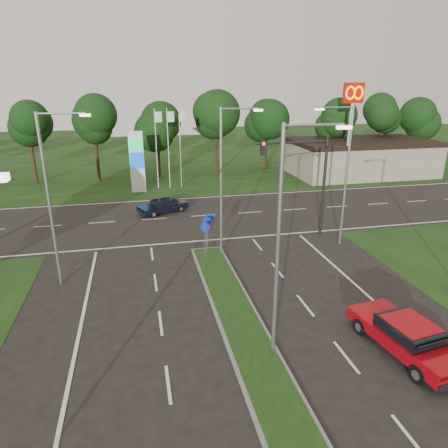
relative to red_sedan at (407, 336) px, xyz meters
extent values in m
cube|color=black|center=(-6.00, 50.15, -0.74)|extent=(160.00, 50.00, 0.02)
cube|color=black|center=(-6.00, 19.15, -0.74)|extent=(160.00, 12.00, 0.02)
cube|color=slate|center=(-6.00, -0.85, -0.68)|extent=(2.00, 26.00, 0.12)
cube|color=gray|center=(16.00, 31.15, 1.26)|extent=(16.00, 9.00, 4.00)
cylinder|color=gray|center=(-5.20, 1.15, 3.76)|extent=(0.16, 0.16, 9.00)
cylinder|color=gray|center=(-4.10, 1.15, 8.16)|extent=(2.20, 0.10, 0.10)
cube|color=#FFF2CC|center=(-3.00, 1.15, 8.06)|extent=(0.50, 0.22, 0.12)
cylinder|color=gray|center=(-5.20, 11.15, 3.76)|extent=(0.16, 0.16, 9.00)
cylinder|color=gray|center=(-4.10, 11.15, 8.16)|extent=(2.20, 0.10, 0.10)
cube|color=#FFF2CC|center=(-3.00, 11.15, 8.06)|extent=(0.50, 0.22, 0.12)
cylinder|color=gray|center=(-14.50, 9.15, 3.76)|extent=(0.16, 0.16, 9.00)
cylinder|color=gray|center=(-13.40, 9.15, 8.16)|extent=(2.20, 0.10, 0.10)
cube|color=#FFF2CC|center=(-12.30, 9.15, 8.06)|extent=(0.50, 0.22, 0.12)
cylinder|color=gray|center=(3.00, 11.15, 3.76)|extent=(0.16, 0.16, 9.00)
cylinder|color=gray|center=(1.90, 11.15, 8.16)|extent=(2.20, 0.10, 0.10)
cube|color=#FFF2CC|center=(0.80, 11.15, 8.06)|extent=(0.50, 0.22, 0.12)
cylinder|color=black|center=(2.50, 13.15, 2.76)|extent=(0.20, 0.20, 7.00)
cylinder|color=black|center=(0.00, 13.15, 5.86)|extent=(5.00, 0.14, 0.14)
cube|color=black|center=(-2.00, 13.15, 5.56)|extent=(0.28, 0.28, 0.90)
sphere|color=#FF190C|center=(-2.00, 12.97, 5.86)|extent=(0.20, 0.20, 0.20)
cylinder|color=gray|center=(-6.30, 10.65, 0.36)|extent=(0.06, 0.06, 2.20)
cylinder|color=#0C26A5|center=(-6.30, 10.65, 1.36)|extent=(0.56, 0.04, 0.56)
cylinder|color=gray|center=(-6.00, 11.65, 0.36)|extent=(0.06, 0.06, 2.20)
cylinder|color=#0C26A5|center=(-6.00, 11.65, 1.36)|extent=(0.56, 0.04, 0.56)
cylinder|color=gray|center=(-5.70, 12.35, 0.36)|extent=(0.06, 0.06, 2.20)
cylinder|color=#0C26A5|center=(-5.70, 12.35, 1.36)|extent=(0.56, 0.04, 0.56)
cube|color=silver|center=(-10.00, 28.15, 2.26)|extent=(1.40, 0.30, 6.00)
cube|color=#0CA53F|center=(-10.00, 27.97, 4.06)|extent=(1.30, 0.08, 1.20)
cube|color=#0C3FBF|center=(-10.00, 27.97, 2.46)|extent=(1.30, 0.08, 1.60)
cylinder|color=silver|center=(-8.00, 29.15, 3.26)|extent=(0.08, 0.08, 8.00)
cube|color=#B2D8B2|center=(-7.65, 29.15, 6.46)|extent=(0.70, 0.02, 1.00)
cylinder|color=silver|center=(-6.80, 29.15, 3.26)|extent=(0.08, 0.08, 8.00)
cube|color=#B2D8B2|center=(-6.45, 29.15, 6.46)|extent=(0.70, 0.02, 1.00)
cylinder|color=silver|center=(-5.60, 29.15, 3.26)|extent=(0.08, 0.08, 8.00)
cube|color=#B2D8B2|center=(-5.25, 29.15, 6.46)|extent=(0.70, 0.02, 1.00)
cylinder|color=silver|center=(12.00, 27.15, 4.26)|extent=(0.30, 0.30, 10.00)
cube|color=#BF0C07|center=(12.00, 27.15, 8.66)|extent=(2.20, 0.35, 2.00)
torus|color=#FFC600|center=(11.55, 26.93, 8.66)|extent=(1.06, 0.16, 1.06)
torus|color=#FFC600|center=(12.45, 26.93, 8.66)|extent=(1.06, 0.16, 1.06)
cylinder|color=black|center=(-6.00, 35.15, 1.46)|extent=(0.36, 0.36, 4.40)
sphere|color=black|center=(-6.00, 35.15, 5.76)|extent=(6.00, 6.00, 6.00)
sphere|color=black|center=(-5.70, 34.95, 6.76)|extent=(4.80, 4.80, 4.80)
cube|color=#990810|center=(0.00, 0.03, -0.11)|extent=(2.71, 5.22, 0.51)
cube|color=black|center=(0.01, -0.07, 0.37)|extent=(2.02, 2.41, 0.48)
cube|color=#990810|center=(0.01, -0.07, 0.61)|extent=(1.86, 2.00, 0.05)
cylinder|color=black|center=(-1.15, 1.48, -0.38)|extent=(0.32, 0.73, 0.70)
cylinder|color=black|center=(0.71, 1.73, -0.38)|extent=(0.32, 0.73, 0.70)
cylinder|color=black|center=(-0.71, -1.68, -0.38)|extent=(0.32, 0.73, 0.70)
cube|color=black|center=(-8.15, 20.75, -0.23)|extent=(4.33, 3.16, 0.41)
cube|color=black|center=(-8.08, 20.78, 0.16)|extent=(2.18, 2.00, 0.38)
cube|color=black|center=(-8.08, 20.78, 0.35)|extent=(1.86, 1.79, 0.04)
cylinder|color=black|center=(-9.01, 19.54, -0.45)|extent=(0.59, 0.40, 0.57)
cylinder|color=black|center=(-9.63, 20.89, -0.45)|extent=(0.59, 0.40, 0.57)
cylinder|color=black|center=(-6.68, 20.61, -0.45)|extent=(0.59, 0.40, 0.57)
cylinder|color=black|center=(-7.29, 21.96, -0.45)|extent=(0.59, 0.40, 0.57)
camera|label=1|loc=(-10.05, -11.63, 9.45)|focal=32.00mm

